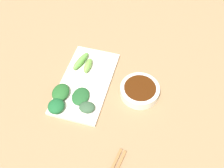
# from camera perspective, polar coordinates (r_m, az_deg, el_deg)

# --- Properties ---
(tabletop) EXTENTS (2.10, 2.10, 0.02)m
(tabletop) POSITION_cam_1_polar(r_m,az_deg,el_deg) (0.97, -1.89, -1.08)
(tabletop) COLOR #8D6C4A
(tabletop) RESTS_ON ground
(sauce_bowl) EXTENTS (0.14, 0.14, 0.04)m
(sauce_bowl) POSITION_cam_1_polar(r_m,az_deg,el_deg) (0.94, 6.05, -1.38)
(sauce_bowl) COLOR silver
(sauce_bowl) RESTS_ON tabletop
(serving_plate) EXTENTS (0.18, 0.33, 0.01)m
(serving_plate) POSITION_cam_1_polar(r_m,az_deg,el_deg) (0.97, -5.82, 0.16)
(serving_plate) COLOR silver
(serving_plate) RESTS_ON tabletop
(broccoli_leafy_0) EXTENTS (0.06, 0.08, 0.02)m
(broccoli_leafy_0) POSITION_cam_1_polar(r_m,az_deg,el_deg) (0.92, -6.85, -2.65)
(broccoli_leafy_0) COLOR #1D4E24
(broccoli_leafy_0) RESTS_ON serving_plate
(broccoli_stalk_1) EXTENTS (0.02, 0.07, 0.03)m
(broccoli_stalk_1) POSITION_cam_1_polar(r_m,az_deg,el_deg) (1.00, -5.26, 4.03)
(broccoli_stalk_1) COLOR #6EA842
(broccoli_stalk_1) RESTS_ON serving_plate
(broccoli_leafy_2) EXTENTS (0.06, 0.07, 0.03)m
(broccoli_leafy_2) POSITION_cam_1_polar(r_m,az_deg,el_deg) (0.91, -12.05, -4.72)
(broccoli_leafy_2) COLOR #185428
(broccoli_leafy_2) RESTS_ON serving_plate
(broccoli_leafy_3) EXTENTS (0.06, 0.08, 0.03)m
(broccoli_leafy_3) POSITION_cam_1_polar(r_m,az_deg,el_deg) (0.94, -11.10, -1.79)
(broccoli_leafy_3) COLOR #205523
(broccoli_leafy_3) RESTS_ON serving_plate
(broccoli_stalk_4) EXTENTS (0.05, 0.10, 0.03)m
(broccoli_stalk_4) POSITION_cam_1_polar(r_m,az_deg,el_deg) (1.02, -6.80, 5.00)
(broccoli_stalk_4) COLOR #62A543
(broccoli_stalk_4) RESTS_ON serving_plate
(broccoli_leafy_5) EXTENTS (0.06, 0.05, 0.02)m
(broccoli_leafy_5) POSITION_cam_1_polar(r_m,az_deg,el_deg) (0.89, -5.46, -5.07)
(broccoli_leafy_5) COLOR #304F34
(broccoli_leafy_5) RESTS_ON serving_plate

